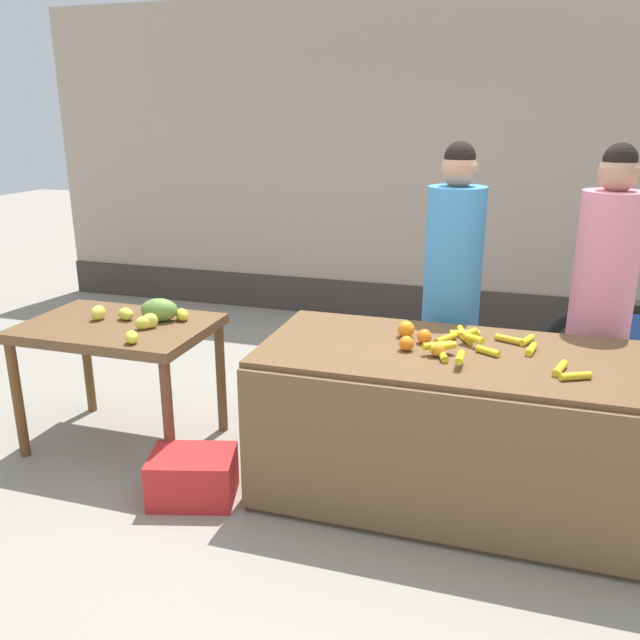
{
  "coord_description": "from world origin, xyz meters",
  "views": [
    {
      "loc": [
        0.75,
        -3.15,
        1.96
      ],
      "look_at": [
        -0.27,
        0.15,
        0.87
      ],
      "focal_mm": 36.58,
      "sensor_mm": 36.0,
      "label": 1
    }
  ],
  "objects_px": {
    "vendor_woman_pink_shirt": "(600,307)",
    "produce_crate": "(193,477)",
    "vendor_woman_blue_shirt": "(451,296)",
    "produce_sack": "(283,374)"
  },
  "relations": [
    {
      "from": "produce_crate",
      "to": "vendor_woman_pink_shirt",
      "type": "bearing_deg",
      "value": 29.5
    },
    {
      "from": "vendor_woman_blue_shirt",
      "to": "produce_sack",
      "type": "height_order",
      "value": "vendor_woman_blue_shirt"
    },
    {
      "from": "vendor_woman_pink_shirt",
      "to": "produce_sack",
      "type": "bearing_deg",
      "value": -178.8
    },
    {
      "from": "produce_crate",
      "to": "produce_sack",
      "type": "xyz_separation_m",
      "value": [
        0.11,
        1.1,
        0.17
      ]
    },
    {
      "from": "vendor_woman_blue_shirt",
      "to": "produce_crate",
      "type": "xyz_separation_m",
      "value": [
        -1.18,
        -1.15,
        -0.79
      ]
    },
    {
      "from": "vendor_woman_pink_shirt",
      "to": "produce_crate",
      "type": "height_order",
      "value": "vendor_woman_pink_shirt"
    },
    {
      "from": "vendor_woman_blue_shirt",
      "to": "produce_crate",
      "type": "bearing_deg",
      "value": -135.7
    },
    {
      "from": "vendor_woman_blue_shirt",
      "to": "vendor_woman_pink_shirt",
      "type": "bearing_deg",
      "value": -0.79
    },
    {
      "from": "vendor_woman_blue_shirt",
      "to": "produce_crate",
      "type": "distance_m",
      "value": 1.83
    },
    {
      "from": "produce_crate",
      "to": "produce_sack",
      "type": "height_order",
      "value": "produce_sack"
    }
  ]
}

